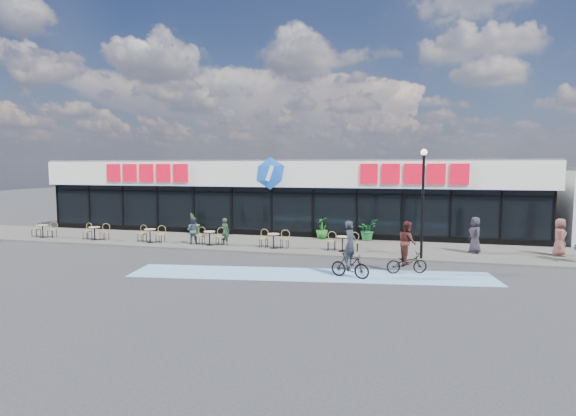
{
  "coord_description": "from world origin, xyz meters",
  "views": [
    {
      "loc": [
        7.37,
        -18.32,
        4.21
      ],
      "look_at": [
        1.87,
        3.5,
        2.11
      ],
      "focal_mm": 28.0,
      "sensor_mm": 36.0,
      "label": 1
    }
  ],
  "objects_px": {
    "potted_plant_right": "(367,230)",
    "cyclist_a": "(350,256)",
    "lamp_post": "(423,194)",
    "patron_left": "(225,231)",
    "patron_right": "(193,231)",
    "pedestrian_b": "(560,237)",
    "pedestrian_a": "(475,235)",
    "potted_plant_mid": "(322,228)",
    "bistro_set_0": "(44,229)",
    "potted_plant_left": "(195,223)",
    "cyclist_b": "(407,252)"
  },
  "relations": [
    {
      "from": "lamp_post",
      "to": "patron_left",
      "type": "xyz_separation_m",
      "value": [
        -9.82,
        1.12,
        -2.2
      ]
    },
    {
      "from": "potted_plant_right",
      "to": "cyclist_a",
      "type": "distance_m",
      "value": 8.26
    },
    {
      "from": "cyclist_b",
      "to": "potted_plant_mid",
      "type": "bearing_deg",
      "value": 123.36
    },
    {
      "from": "pedestrian_a",
      "to": "cyclist_a",
      "type": "distance_m",
      "value": 7.83
    },
    {
      "from": "cyclist_b",
      "to": "pedestrian_b",
      "type": "bearing_deg",
      "value": 35.2
    },
    {
      "from": "lamp_post",
      "to": "potted_plant_right",
      "type": "relative_size",
      "value": 4.05
    },
    {
      "from": "lamp_post",
      "to": "cyclist_a",
      "type": "bearing_deg",
      "value": -125.29
    },
    {
      "from": "pedestrian_b",
      "to": "lamp_post",
      "type": "bearing_deg",
      "value": 108.89
    },
    {
      "from": "lamp_post",
      "to": "patron_left",
      "type": "distance_m",
      "value": 10.12
    },
    {
      "from": "pedestrian_a",
      "to": "cyclist_a",
      "type": "height_order",
      "value": "cyclist_a"
    },
    {
      "from": "lamp_post",
      "to": "patron_right",
      "type": "height_order",
      "value": "lamp_post"
    },
    {
      "from": "potted_plant_left",
      "to": "patron_right",
      "type": "height_order",
      "value": "patron_right"
    },
    {
      "from": "pedestrian_b",
      "to": "cyclist_a",
      "type": "height_order",
      "value": "cyclist_a"
    },
    {
      "from": "potted_plant_right",
      "to": "pedestrian_a",
      "type": "xyz_separation_m",
      "value": [
        5.21,
        -2.45,
        0.26
      ]
    },
    {
      "from": "potted_plant_left",
      "to": "pedestrian_b",
      "type": "relative_size",
      "value": 0.76
    },
    {
      "from": "potted_plant_mid",
      "to": "patron_right",
      "type": "bearing_deg",
      "value": -152.28
    },
    {
      "from": "bistro_set_0",
      "to": "potted_plant_right",
      "type": "relative_size",
      "value": 1.28
    },
    {
      "from": "bistro_set_0",
      "to": "pedestrian_b",
      "type": "distance_m",
      "value": 27.18
    },
    {
      "from": "bistro_set_0",
      "to": "cyclist_a",
      "type": "bearing_deg",
      "value": -14.7
    },
    {
      "from": "potted_plant_right",
      "to": "patron_right",
      "type": "bearing_deg",
      "value": -158.97
    },
    {
      "from": "pedestrian_b",
      "to": "cyclist_a",
      "type": "distance_m",
      "value": 10.78
    },
    {
      "from": "lamp_post",
      "to": "bistro_set_0",
      "type": "height_order",
      "value": "lamp_post"
    },
    {
      "from": "lamp_post",
      "to": "patron_right",
      "type": "bearing_deg",
      "value": 175.24
    },
    {
      "from": "potted_plant_left",
      "to": "patron_left",
      "type": "xyz_separation_m",
      "value": [
        3.21,
        -3.06,
        0.05
      ]
    },
    {
      "from": "bistro_set_0",
      "to": "potted_plant_left",
      "type": "xyz_separation_m",
      "value": [
        7.94,
        3.28,
        0.2
      ]
    },
    {
      "from": "bistro_set_0",
      "to": "cyclist_a",
      "type": "height_order",
      "value": "cyclist_a"
    },
    {
      "from": "patron_right",
      "to": "pedestrian_a",
      "type": "xyz_separation_m",
      "value": [
        14.08,
        0.96,
        0.15
      ]
    },
    {
      "from": "patron_left",
      "to": "pedestrian_b",
      "type": "distance_m",
      "value": 16.03
    },
    {
      "from": "potted_plant_right",
      "to": "patron_left",
      "type": "bearing_deg",
      "value": -155.4
    },
    {
      "from": "patron_right",
      "to": "pedestrian_a",
      "type": "height_order",
      "value": "pedestrian_a"
    },
    {
      "from": "potted_plant_mid",
      "to": "potted_plant_right",
      "type": "relative_size",
      "value": 1.01
    },
    {
      "from": "potted_plant_mid",
      "to": "pedestrian_a",
      "type": "bearing_deg",
      "value": -17.05
    },
    {
      "from": "potted_plant_left",
      "to": "pedestrian_b",
      "type": "height_order",
      "value": "pedestrian_b"
    },
    {
      "from": "pedestrian_b",
      "to": "potted_plant_left",
      "type": "bearing_deg",
      "value": 83.62
    },
    {
      "from": "lamp_post",
      "to": "pedestrian_b",
      "type": "bearing_deg",
      "value": 19.29
    },
    {
      "from": "potted_plant_mid",
      "to": "pedestrian_b",
      "type": "relative_size",
      "value": 0.7
    },
    {
      "from": "cyclist_a",
      "to": "potted_plant_mid",
      "type": "bearing_deg",
      "value": 106.91
    },
    {
      "from": "bistro_set_0",
      "to": "potted_plant_right",
      "type": "bearing_deg",
      "value": 10.78
    },
    {
      "from": "patron_left",
      "to": "pedestrian_b",
      "type": "xyz_separation_m",
      "value": [
        15.99,
        1.04,
        0.16
      ]
    },
    {
      "from": "lamp_post",
      "to": "cyclist_a",
      "type": "height_order",
      "value": "lamp_post"
    },
    {
      "from": "patron_left",
      "to": "cyclist_b",
      "type": "xyz_separation_m",
      "value": [
        9.16,
        -3.78,
        0.04
      ]
    },
    {
      "from": "potted_plant_left",
      "to": "pedestrian_b",
      "type": "distance_m",
      "value": 19.3
    },
    {
      "from": "pedestrian_a",
      "to": "cyclist_b",
      "type": "height_order",
      "value": "cyclist_b"
    },
    {
      "from": "pedestrian_b",
      "to": "cyclist_a",
      "type": "bearing_deg",
      "value": 123.72
    },
    {
      "from": "cyclist_a",
      "to": "potted_plant_right",
      "type": "bearing_deg",
      "value": 89.7
    },
    {
      "from": "patron_right",
      "to": "pedestrian_a",
      "type": "distance_m",
      "value": 14.12
    },
    {
      "from": "cyclist_b",
      "to": "patron_left",
      "type": "bearing_deg",
      "value": 157.6
    },
    {
      "from": "bistro_set_0",
      "to": "cyclist_b",
      "type": "height_order",
      "value": "cyclist_b"
    },
    {
      "from": "potted_plant_right",
      "to": "cyclist_a",
      "type": "xyz_separation_m",
      "value": [
        -0.04,
        -8.26,
        0.12
      ]
    },
    {
      "from": "lamp_post",
      "to": "patron_right",
      "type": "xyz_separation_m",
      "value": [
        -11.58,
        0.96,
        -2.19
      ]
    }
  ]
}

